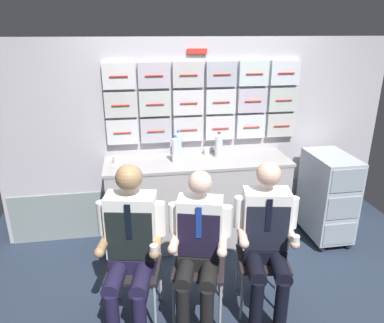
% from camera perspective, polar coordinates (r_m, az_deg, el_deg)
% --- Properties ---
extents(ground, '(4.80, 4.80, 0.04)m').
position_cam_1_polar(ground, '(3.31, 5.51, -22.35)').
color(ground, '#252F41').
extents(galley_bulkhead, '(4.20, 0.14, 2.15)m').
position_cam_1_polar(galley_bulkhead, '(3.95, 1.10, 3.72)').
color(galley_bulkhead, '#B9B3BC').
rests_on(galley_bulkhead, ground).
extents(galley_counter, '(1.92, 0.53, 0.94)m').
position_cam_1_polar(galley_counter, '(3.91, 0.94, -6.37)').
color(galley_counter, '#AEAAAB').
rests_on(galley_counter, ground).
extents(service_trolley, '(0.40, 0.65, 0.97)m').
position_cam_1_polar(service_trolley, '(4.21, 20.61, -4.98)').
color(service_trolley, black).
rests_on(service_trolley, ground).
extents(folding_chair_left, '(0.47, 0.47, 0.86)m').
position_cam_1_polar(folding_chair_left, '(3.01, -8.88, -13.95)').
color(folding_chair_left, '#A8AAAF').
rests_on(folding_chair_left, ground).
extents(crew_member_left, '(0.53, 0.68, 1.31)m').
position_cam_1_polar(crew_member_left, '(2.78, -9.69, -12.42)').
color(crew_member_left, black).
rests_on(crew_member_left, ground).
extents(folding_chair_right, '(0.50, 0.50, 0.86)m').
position_cam_1_polar(folding_chair_right, '(3.01, 1.38, -13.80)').
color(folding_chair_right, '#A8AAAF').
rests_on(folding_chair_right, ground).
extents(crew_member_right, '(0.50, 0.65, 1.25)m').
position_cam_1_polar(crew_member_right, '(2.79, 1.07, -13.05)').
color(crew_member_right, black).
rests_on(crew_member_right, ground).
extents(folding_chair_near_trolley, '(0.47, 0.47, 0.86)m').
position_cam_1_polar(folding_chair_near_trolley, '(3.14, 10.91, -12.62)').
color(folding_chair_near_trolley, '#A8AAAF').
rests_on(folding_chair_near_trolley, ground).
extents(crew_member_near_trolley, '(0.51, 0.65, 1.28)m').
position_cam_1_polar(crew_member_near_trolley, '(2.91, 11.68, -11.41)').
color(crew_member_near_trolley, black).
rests_on(crew_member_near_trolley, ground).
extents(water_bottle_tall, '(0.06, 0.06, 0.29)m').
position_cam_1_polar(water_bottle_tall, '(3.65, -2.73, 1.90)').
color(water_bottle_tall, silver).
rests_on(water_bottle_tall, galley_counter).
extents(sparkling_bottle_green, '(0.08, 0.08, 0.27)m').
position_cam_1_polar(sparkling_bottle_green, '(3.82, 4.26, 2.61)').
color(sparkling_bottle_green, silver).
rests_on(sparkling_bottle_green, galley_counter).
extents(water_bottle_short, '(0.07, 0.07, 0.30)m').
position_cam_1_polar(water_bottle_short, '(3.77, -2.18, 2.64)').
color(water_bottle_short, '#ACD4DA').
rests_on(water_bottle_short, galley_counter).
extents(coffee_cup_spare, '(0.07, 0.07, 0.07)m').
position_cam_1_polar(coffee_cup_spare, '(3.75, -11.87, 0.36)').
color(coffee_cup_spare, white).
rests_on(coffee_cup_spare, galley_counter).
extents(coffee_cup_white, '(0.06, 0.06, 0.08)m').
position_cam_1_polar(coffee_cup_white, '(3.90, 2.32, 1.68)').
color(coffee_cup_white, silver).
rests_on(coffee_cup_white, galley_counter).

